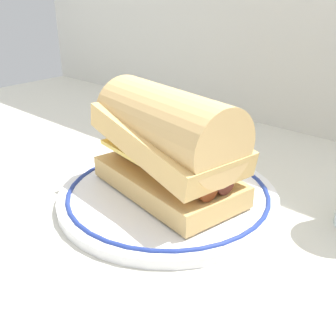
# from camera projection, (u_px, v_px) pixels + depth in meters

# --- Properties ---
(ground_plane) EXTENTS (1.50, 1.50, 0.00)m
(ground_plane) POSITION_uv_depth(u_px,v_px,m) (161.00, 219.00, 0.47)
(ground_plane) COLOR beige
(plate) EXTENTS (0.28, 0.28, 0.01)m
(plate) POSITION_uv_depth(u_px,v_px,m) (168.00, 195.00, 0.50)
(plate) COLOR white
(plate) RESTS_ON ground_plane
(sausage_sandwich) EXTENTS (0.21, 0.14, 0.13)m
(sausage_sandwich) POSITION_uv_depth(u_px,v_px,m) (168.00, 142.00, 0.47)
(sausage_sandwich) COLOR #DFB36A
(sausage_sandwich) RESTS_ON plate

